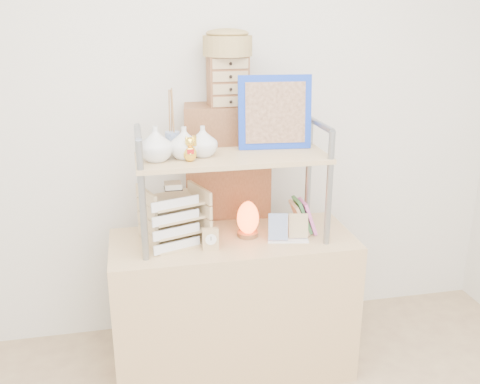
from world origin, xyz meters
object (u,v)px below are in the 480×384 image
object	(u,v)px
letter_tray	(174,219)
salt_lamp	(248,219)
desk	(233,305)
cabinet	(228,224)

from	to	relation	value
letter_tray	salt_lamp	xyz separation A→B (m)	(0.36, 0.01, -0.03)
desk	cabinet	xyz separation A→B (m)	(0.04, 0.37, 0.30)
cabinet	salt_lamp	bearing A→B (deg)	-77.50
desk	letter_tray	bearing A→B (deg)	179.20
desk	letter_tray	xyz separation A→B (m)	(-0.28, 0.00, 0.50)
desk	cabinet	size ratio (longest dim) A/B	0.89
cabinet	letter_tray	size ratio (longest dim) A/B	4.30
letter_tray	salt_lamp	world-z (taller)	letter_tray
cabinet	desk	bearing A→B (deg)	-89.59
desk	salt_lamp	world-z (taller)	salt_lamp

